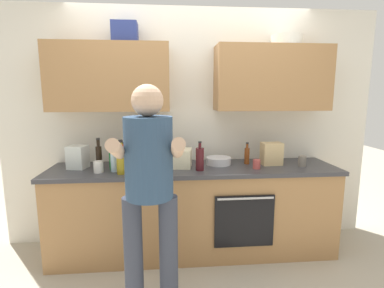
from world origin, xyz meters
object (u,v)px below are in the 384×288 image
at_px(bottle_wine, 200,159).
at_px(bottle_syrup, 160,156).
at_px(bottle_hotsauce, 124,156).
at_px(cup_stoneware, 302,161).
at_px(cup_coffee, 98,167).
at_px(grocery_bag_rice, 179,158).
at_px(mixing_bowl, 219,161).
at_px(grocery_bag_produce, 78,157).
at_px(grocery_bag_bread, 271,154).
at_px(person_standing, 149,182).
at_px(bottle_oil, 121,160).
at_px(bottle_soda, 113,161).
at_px(bottle_water, 114,162).
at_px(cup_ceramic, 257,164).
at_px(bottle_vinegar, 247,155).
at_px(bottle_soy, 99,156).
at_px(potted_herb, 138,157).

xyz_separation_m(bottle_wine, bottle_syrup, (-0.37, 0.05, 0.02)).
relative_size(bottle_hotsauce, cup_stoneware, 2.32).
distance_m(bottle_syrup, cup_coffee, 0.57).
distance_m(bottle_syrup, bottle_hotsauce, 0.41).
xyz_separation_m(cup_stoneware, grocery_bag_rice, (-1.22, 0.08, 0.04)).
height_order(mixing_bowl, grocery_bag_produce, grocery_bag_produce).
xyz_separation_m(cup_coffee, grocery_bag_bread, (1.70, 0.16, 0.06)).
bearing_deg(person_standing, bottle_hotsauce, 108.37).
bearing_deg(cup_stoneware, cup_coffee, -178.38).
bearing_deg(grocery_bag_rice, bottle_oil, -159.33).
bearing_deg(bottle_hotsauce, bottle_soda, -129.97).
distance_m(bottle_oil, bottle_syrup, 0.37).
distance_m(mixing_bowl, grocery_bag_bread, 0.55).
distance_m(person_standing, grocery_bag_bread, 1.46).
relative_size(bottle_wine, bottle_syrup, 0.91).
bearing_deg(person_standing, mixing_bowl, 53.40).
xyz_separation_m(bottle_water, cup_ceramic, (1.36, -0.02, -0.05)).
bearing_deg(grocery_bag_produce, cup_coffee, -37.51).
height_order(bottle_oil, cup_coffee, bottle_oil).
height_order(bottle_wine, mixing_bowl, bottle_wine).
bearing_deg(bottle_vinegar, bottle_syrup, -169.31).
xyz_separation_m(bottle_wine, grocery_bag_produce, (-1.17, 0.19, -0.00)).
height_order(grocery_bag_bread, grocery_bag_rice, grocery_bag_bread).
bearing_deg(bottle_soy, bottle_vinegar, 3.81).
distance_m(bottle_soy, grocery_bag_rice, 0.77).
distance_m(bottle_syrup, mixing_bowl, 0.63).
xyz_separation_m(bottle_vinegar, grocery_bag_rice, (-0.70, -0.07, -0.00)).
bearing_deg(cup_stoneware, bottle_vinegar, 163.74).
distance_m(bottle_oil, mixing_bowl, 0.99).
bearing_deg(person_standing, cup_coffee, 126.78).
distance_m(bottle_hotsauce, grocery_bag_rice, 0.56).
distance_m(cup_ceramic, potted_herb, 1.15).
bearing_deg(grocery_bag_rice, bottle_soda, -178.07).
distance_m(bottle_oil, potted_herb, 0.21).
xyz_separation_m(bottle_wine, cup_ceramic, (0.56, 0.01, -0.07)).
xyz_separation_m(bottle_syrup, mixing_bowl, (0.59, 0.17, -0.09)).
bearing_deg(grocery_bag_produce, bottle_oil, -28.74).
height_order(bottle_wine, bottle_syrup, bottle_syrup).
height_order(bottle_water, cup_stoneware, bottle_water).
bearing_deg(grocery_bag_produce, person_standing, -49.15).
height_order(bottle_hotsauce, grocery_bag_bread, bottle_hotsauce).
height_order(bottle_soy, mixing_bowl, bottle_soy).
relative_size(person_standing, cup_stoneware, 15.97).
distance_m(bottle_syrup, bottle_soda, 0.47).
bearing_deg(cup_ceramic, bottle_soy, 176.08).
distance_m(person_standing, bottle_vinegar, 1.30).
distance_m(bottle_water, bottle_hotsauce, 0.21).
height_order(bottle_soy, bottle_soda, bottle_soy).
bearing_deg(grocery_bag_bread, bottle_soda, -178.32).
distance_m(bottle_syrup, grocery_bag_produce, 0.81).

